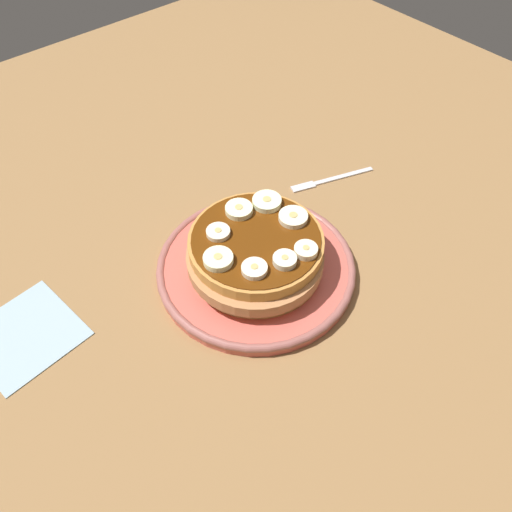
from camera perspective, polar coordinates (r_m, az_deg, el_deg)
The scene contains 13 objects.
ground_plane at distance 66.79cm, azimuth 0.00°, elevation -2.56°, with size 140.00×140.00×3.00cm, color olive.
plate at distance 64.89cm, azimuth 0.00°, elevation -1.22°, with size 24.45×24.45×1.76cm.
pancake_stack at distance 62.50cm, azimuth -0.06°, elevation 0.28°, with size 16.92×16.79×4.82cm.
banana_slice_0 at distance 57.43cm, azimuth -0.17°, elevation -1.43°, with size 2.90×2.90×0.93cm.
banana_slice_1 at distance 59.38cm, azimuth 5.41°, elevation 0.59°, with size 2.70×2.70×1.04cm.
banana_slice_2 at distance 58.54cm, azimuth -4.27°, elevation -0.23°, with size 3.39×3.39×1.05cm.
banana_slice_3 at distance 61.30cm, azimuth -4.11°, elevation 2.55°, with size 2.81×2.81×0.84cm.
banana_slice_4 at distance 58.04cm, azimuth 2.80°, elevation -0.69°, with size 2.70×2.70×1.06cm.
banana_slice_5 at distance 64.72cm, azimuth 1.18°, elevation 5.87°, with size 3.60×3.60×0.98cm.
banana_slice_6 at distance 63.73cm, azimuth -1.85°, elevation 5.02°, with size 3.35×3.35×0.99cm.
banana_slice_7 at distance 62.96cm, azimuth 4.04°, elevation 4.18°, with size 3.51×3.51×0.93cm.
napkin at distance 65.53cm, azimuth -23.70°, elevation -7.78°, with size 11.00×11.00×0.30cm, color #99B2BF.
fork at distance 78.14cm, azimuth 7.76°, elevation 8.18°, with size 5.21×12.60×0.50cm.
Camera 1 is at (31.50, -26.91, 50.89)cm, focal length 36.94 mm.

